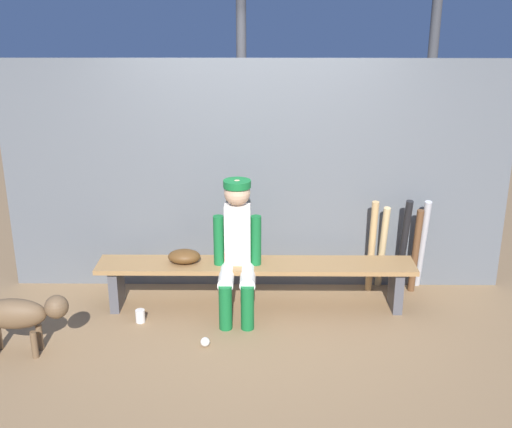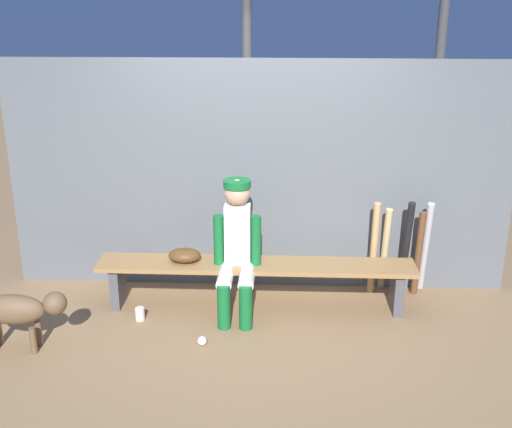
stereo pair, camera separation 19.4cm
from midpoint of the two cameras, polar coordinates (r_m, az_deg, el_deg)
ground_plane at (r=5.73m, az=0.98°, el=-8.28°), size 30.00×30.00×0.00m
chainlink_fence at (r=5.78m, az=1.19°, el=3.26°), size 4.56×0.03×2.11m
dugout_bench at (r=5.58m, az=1.00°, el=-5.20°), size 2.75×0.36×0.42m
player_seated at (r=5.37m, az=-0.69°, el=-2.82°), size 0.41×0.55×1.17m
baseball_glove at (r=5.57m, az=-5.39°, el=-3.70°), size 0.28×0.20×0.12m
bat_wood_tan at (r=5.90m, az=11.37°, el=-3.05°), size 0.07×0.15×0.90m
bat_wood_natural at (r=6.00m, az=12.31°, el=-3.08°), size 0.07×0.22×0.83m
bat_aluminum_black at (r=5.95m, az=14.11°, el=-2.98°), size 0.09×0.21×0.91m
bat_wood_dark at (r=5.99m, az=15.15°, el=-3.44°), size 0.09×0.14×0.81m
bat_aluminum_silver at (r=6.04m, az=15.72°, el=-2.85°), size 0.07×0.25×0.90m
baseball at (r=5.15m, az=-3.72°, el=-11.21°), size 0.07×0.07×0.07m
cup_on_ground at (r=5.57m, az=-9.30°, el=-8.77°), size 0.08×0.08×0.11m
cup_on_bench at (r=5.54m, az=-1.62°, el=-3.79°), size 0.08×0.08×0.11m
dog at (r=5.24m, az=-19.30°, el=-8.08°), size 0.84×0.20×0.49m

